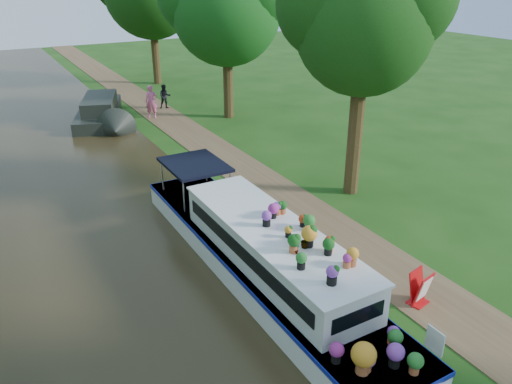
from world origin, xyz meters
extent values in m
plane|color=#184010|center=(0.00, 0.00, 0.00)|extent=(100.00, 100.00, 0.00)
cube|color=black|center=(-6.00, 0.00, 0.01)|extent=(10.00, 100.00, 0.02)
cube|color=brown|center=(1.20, 0.00, 0.01)|extent=(2.20, 100.00, 0.03)
cube|color=white|center=(-2.25, -0.15, 0.40)|extent=(2.20, 12.00, 0.75)
cube|color=#0F1D91|center=(-2.25, -0.15, 0.71)|extent=(2.24, 12.04, 0.12)
cube|color=white|center=(-2.25, -0.95, 1.29)|extent=(1.80, 7.00, 1.05)
cube|color=white|center=(-2.25, -0.95, 1.85)|extent=(1.90, 7.10, 0.06)
cube|color=black|center=(-1.34, -0.95, 1.37)|extent=(0.03, 6.40, 0.38)
cube|color=black|center=(-3.16, -0.95, 1.37)|extent=(0.03, 6.40, 0.38)
cube|color=black|center=(-2.25, 4.15, 1.92)|extent=(1.90, 2.40, 0.10)
cube|color=white|center=(-1.10, -5.55, 1.07)|extent=(0.04, 0.45, 0.55)
imported|color=#124315|center=(-2.45, -2.36, 2.05)|extent=(0.21, 0.17, 0.35)
imported|color=#124315|center=(-2.11, -2.23, 2.07)|extent=(0.31, 0.31, 0.39)
cylinder|color=#342611|center=(3.80, 3.00, 2.27)|extent=(0.56, 0.56, 4.55)
sphere|color=#0E330C|center=(3.80, 3.00, 6.23)|extent=(4.80, 4.80, 4.80)
sphere|color=#0E330C|center=(2.96, 3.84, 6.95)|extent=(3.84, 3.84, 3.84)
cylinder|color=#342611|center=(4.50, 15.00, 1.92)|extent=(0.56, 0.56, 3.85)
sphere|color=#124315|center=(4.50, 15.00, 5.95)|extent=(6.00, 6.00, 6.00)
cylinder|color=#342611|center=(4.00, 26.00, 2.10)|extent=(0.56, 0.56, 4.20)
cube|color=black|center=(-2.29, 18.26, 0.35)|extent=(4.15, 6.90, 0.66)
cube|color=black|center=(-2.29, 17.71, 1.06)|extent=(2.83, 4.17, 0.77)
cube|color=#B80D10|center=(0.71, -3.51, 0.04)|extent=(0.59, 0.52, 0.03)
cube|color=#B80D10|center=(0.71, -3.62, 0.50)|extent=(0.62, 0.35, 0.92)
cube|color=#B80D10|center=(0.71, -3.40, 0.50)|extent=(0.62, 0.35, 0.92)
cube|color=white|center=(0.71, -3.66, 0.54)|extent=(0.47, 0.25, 0.64)
imported|color=pink|center=(0.50, 17.00, 0.97)|extent=(0.81, 0.69, 1.88)
imported|color=black|center=(1.90, 18.61, 0.77)|extent=(0.83, 0.71, 1.48)
imported|color=#247021|center=(-0.60, 5.00, 0.22)|extent=(0.50, 0.47, 0.44)
camera|label=1|loc=(-8.32, -10.76, 8.11)|focal=35.00mm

